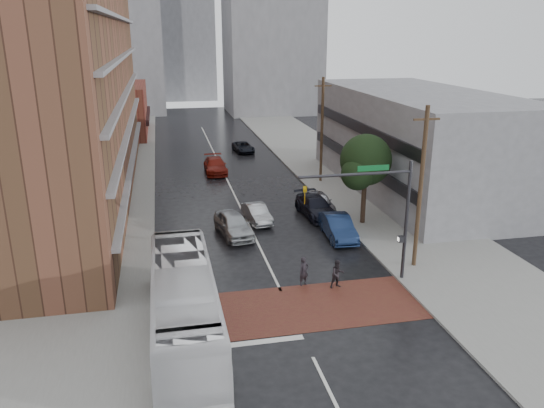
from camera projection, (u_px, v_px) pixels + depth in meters
name	position (u px, v px, depth m)	size (l,w,h in m)	color
ground	(292.00, 313.00, 27.52)	(160.00, 160.00, 0.00)	black
crosswalk	(289.00, 309.00, 27.99)	(14.00, 5.00, 0.02)	brown
sidewalk_west	(105.00, 191.00, 48.53)	(9.00, 90.00, 0.15)	gray
sidewalk_east	(343.00, 177.00, 53.01)	(9.00, 90.00, 0.15)	gray
apartment_block	(55.00, 31.00, 42.80)	(10.00, 44.00, 28.00)	brown
storefront_west	(117.00, 110.00, 74.36)	(8.00, 16.00, 7.00)	maroon
building_east	(416.00, 141.00, 47.96)	(11.00, 26.00, 9.00)	gray
distant_tower_west	(108.00, 19.00, 92.44)	(18.00, 16.00, 32.00)	gray
distant_tower_east	(272.00, 7.00, 91.69)	(16.00, 14.00, 36.00)	gray
distant_tower_center	(185.00, 41.00, 112.23)	(12.00, 10.00, 24.00)	gray
street_tree	(366.00, 163.00, 38.92)	(4.20, 4.10, 6.90)	#332319
signal_mast	(384.00, 205.00, 29.53)	(6.50, 0.30, 7.20)	#2D2D33
utility_pole_near	(421.00, 188.00, 31.37)	(1.60, 0.26, 10.00)	#473321
utility_pole_far	(322.00, 130.00, 49.99)	(1.60, 0.26, 10.00)	#473321
transit_bus	(184.00, 303.00, 24.98)	(2.93, 12.53, 3.49)	silver
pedestrian_a	(304.00, 271.00, 30.33)	(0.63, 0.41, 1.73)	black
pedestrian_b	(338.00, 274.00, 30.06)	(0.82, 0.64, 1.70)	black
car_travel_a	(234.00, 225.00, 37.77)	(2.00, 4.96, 1.69)	#A1A5A9
car_travel_b	(257.00, 213.00, 40.60)	(1.43, 4.10, 1.35)	#B8BCC1
car_travel_c	(215.00, 166.00, 54.74)	(2.17, 5.34, 1.55)	maroon
suv_travel	(243.00, 147.00, 64.29)	(2.05, 4.45, 1.24)	black
car_parked_near	(338.00, 227.00, 37.39)	(1.72, 4.92, 1.62)	#142448
car_parked_mid	(316.00, 207.00, 41.88)	(2.16, 5.33, 1.55)	black
car_parked_far	(320.00, 201.00, 43.42)	(1.69, 4.20, 1.43)	#AEAFB6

